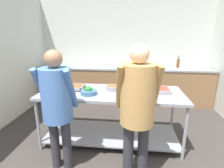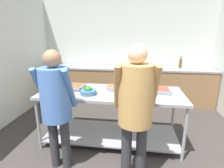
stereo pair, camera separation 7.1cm
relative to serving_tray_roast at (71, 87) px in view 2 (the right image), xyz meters
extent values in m
cube|color=silver|center=(0.79, 2.11, 0.43)|extent=(4.59, 0.06, 2.65)
cube|color=olive|center=(0.79, 1.74, -0.45)|extent=(4.43, 0.62, 0.89)
cube|color=gray|center=(0.79, 1.74, 0.02)|extent=(4.43, 0.65, 0.04)
cube|color=black|center=(1.24, 1.74, 0.03)|extent=(0.43, 0.43, 0.02)
cube|color=gray|center=(0.70, -0.10, -0.05)|extent=(2.25, 0.86, 0.04)
cube|color=gray|center=(0.70, -0.10, -0.77)|extent=(2.17, 0.78, 0.02)
cylinder|color=gray|center=(-0.37, -0.48, -0.48)|extent=(0.04, 0.04, 0.83)
cylinder|color=gray|center=(1.77, -0.48, -0.48)|extent=(0.04, 0.04, 0.83)
cylinder|color=gray|center=(-0.37, 0.28, -0.48)|extent=(0.04, 0.04, 0.83)
cylinder|color=gray|center=(1.77, 0.28, -0.48)|extent=(0.04, 0.04, 0.83)
cube|color=gray|center=(0.00, 0.00, -0.02)|extent=(0.43, 0.31, 0.01)
cube|color=brown|center=(0.00, 0.00, 0.01)|extent=(0.41, 0.29, 0.04)
cube|color=gray|center=(0.00, -0.15, 0.00)|extent=(0.43, 0.01, 0.05)
cube|color=gray|center=(0.00, 0.15, 0.00)|extent=(0.43, 0.01, 0.05)
cube|color=gray|center=(-0.21, 0.00, 0.00)|extent=(0.01, 0.31, 0.05)
cube|color=gray|center=(0.21, 0.00, 0.00)|extent=(0.01, 0.31, 0.05)
cylinder|color=#3D668C|center=(0.37, -0.26, 0.01)|extent=(0.25, 0.25, 0.07)
sphere|color=#2D702D|center=(0.40, -0.26, 0.06)|extent=(0.07, 0.07, 0.07)
sphere|color=#2D702D|center=(0.37, -0.22, 0.06)|extent=(0.08, 0.08, 0.08)
sphere|color=#2D702D|center=(0.34, -0.26, 0.06)|extent=(0.07, 0.07, 0.07)
sphere|color=#2D702D|center=(0.38, -0.28, 0.06)|extent=(0.08, 0.08, 0.08)
cylinder|color=gray|center=(0.71, -0.02, 0.02)|extent=(0.22, 0.22, 0.08)
cylinder|color=brown|center=(0.71, -0.02, 0.05)|extent=(0.19, 0.19, 0.01)
cylinder|color=black|center=(0.89, -0.02, 0.05)|extent=(0.14, 0.02, 0.02)
cylinder|color=white|center=(1.04, -0.21, -0.02)|extent=(0.23, 0.23, 0.01)
cylinder|color=white|center=(1.04, -0.21, -0.01)|extent=(0.23, 0.23, 0.01)
cylinder|color=white|center=(1.04, -0.21, 0.00)|extent=(0.23, 0.23, 0.01)
cylinder|color=white|center=(1.04, -0.21, 0.02)|extent=(0.22, 0.22, 0.01)
cylinder|color=white|center=(1.04, -0.21, 0.03)|extent=(0.22, 0.22, 0.01)
cylinder|color=white|center=(1.04, -0.21, 0.04)|extent=(0.22, 0.22, 0.01)
cube|color=gray|center=(1.40, 0.00, -0.02)|extent=(0.42, 0.32, 0.01)
cube|color=#B23D2D|center=(1.40, 0.00, 0.01)|extent=(0.40, 0.30, 0.04)
cube|color=gray|center=(1.40, -0.16, 0.00)|extent=(0.42, 0.01, 0.05)
cube|color=gray|center=(1.40, 0.15, 0.00)|extent=(0.42, 0.01, 0.05)
cube|color=gray|center=(1.20, 0.00, 0.00)|extent=(0.01, 0.32, 0.05)
cube|color=gray|center=(1.61, 0.00, 0.00)|extent=(0.01, 0.32, 0.05)
cylinder|color=#2D2D33|center=(0.99, -0.86, -0.52)|extent=(0.13, 0.13, 0.75)
cylinder|color=#2D2D33|center=(1.17, -0.84, -0.52)|extent=(0.13, 0.13, 0.75)
cylinder|color=tan|center=(0.88, -0.87, 0.28)|extent=(0.10, 0.32, 0.56)
cylinder|color=tan|center=(1.29, -0.83, 0.28)|extent=(0.10, 0.32, 0.56)
cylinder|color=tan|center=(1.08, -0.85, 0.20)|extent=(0.40, 0.40, 0.69)
sphere|color=tan|center=(1.08, -0.85, 0.65)|extent=(0.21, 0.21, 0.21)
cylinder|color=#2D2D33|center=(0.03, -0.80, -0.54)|extent=(0.12, 0.12, 0.71)
cylinder|color=#2D2D33|center=(0.19, -0.80, -0.54)|extent=(0.12, 0.12, 0.71)
cylinder|color=#4770B2|center=(-0.09, -0.79, 0.23)|extent=(0.08, 0.30, 0.54)
cylinder|color=#4770B2|center=(0.30, -0.81, 0.23)|extent=(0.08, 0.30, 0.54)
cylinder|color=#4770B2|center=(0.11, -0.80, 0.15)|extent=(0.37, 0.37, 0.66)
sphere|color=#8C6647|center=(0.11, -0.80, 0.58)|extent=(0.21, 0.21, 0.21)
cylinder|color=brown|center=(2.18, 1.82, 0.14)|extent=(0.07, 0.07, 0.20)
cone|color=brown|center=(2.18, 1.82, 0.28)|extent=(0.07, 0.07, 0.08)
cylinder|color=black|center=(2.18, 1.82, 0.33)|extent=(0.03, 0.03, 0.02)
camera|label=1|loc=(0.99, -2.72, 0.85)|focal=28.00mm
camera|label=2|loc=(1.06, -2.71, 0.85)|focal=28.00mm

